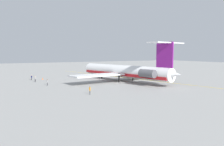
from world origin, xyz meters
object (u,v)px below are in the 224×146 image
object	(u,v)px
safety_cone_nose	(43,79)
safety_cone_wingtip	(112,73)
ground_crew_portside	(32,77)
ground_crew_near_tail	(35,78)
ground_crew_near_nose	(47,82)
ground_crew_starboard	(90,89)
main_jetliner	(126,71)

from	to	relation	value
safety_cone_nose	safety_cone_wingtip	bearing A→B (deg)	-75.78
ground_crew_portside	ground_crew_near_tail	bearing A→B (deg)	41.04
ground_crew_near_nose	safety_cone_wingtip	xyz separation A→B (m)	(21.95, -31.38, -0.79)
ground_crew_near_nose	safety_cone_wingtip	world-z (taller)	ground_crew_near_nose
ground_crew_starboard	safety_cone_nose	size ratio (longest dim) A/B	3.18
ground_crew_portside	safety_cone_wingtip	distance (m)	34.03
ground_crew_starboard	safety_cone_nose	xyz separation A→B (m)	(32.15, 3.03, -0.83)
ground_crew_starboard	ground_crew_portside	bearing A→B (deg)	114.00
ground_crew_near_tail	ground_crew_starboard	xyz separation A→B (m)	(-26.94, -6.26, -0.01)
main_jetliner	ground_crew_starboard	xyz separation A→B (m)	(-14.82, 18.18, -2.02)
main_jetliner	ground_crew_starboard	size ratio (longest dim) A/B	22.29
ground_crew_near_tail	safety_cone_nose	xyz separation A→B (m)	(5.21, -3.23, -0.85)
ground_crew_near_nose	ground_crew_portside	size ratio (longest dim) A/B	0.99
ground_crew_starboard	safety_cone_wingtip	distance (m)	47.78
ground_crew_starboard	safety_cone_nose	bearing A→B (deg)	107.88
safety_cone_nose	ground_crew_portside	bearing A→B (deg)	94.09
ground_crew_near_tail	safety_cone_wingtip	bearing A→B (deg)	150.24
main_jetliner	ground_crew_starboard	world-z (taller)	main_jetliner
ground_crew_portside	safety_cone_nose	size ratio (longest dim) A/B	3.10
ground_crew_near_nose	ground_crew_portside	distance (m)	14.29
ground_crew_portside	safety_cone_nose	bearing A→B (deg)	132.44
ground_crew_near_nose	ground_crew_portside	bearing A→B (deg)	128.71
main_jetliner	ground_crew_portside	bearing A→B (deg)	42.37
ground_crew_portside	safety_cone_nose	world-z (taller)	ground_crew_portside
main_jetliner	safety_cone_nose	world-z (taller)	main_jetliner
safety_cone_wingtip	ground_crew_starboard	bearing A→B (deg)	146.12
safety_cone_nose	ground_crew_near_tail	bearing A→B (deg)	148.20
safety_cone_nose	safety_cone_wingtip	world-z (taller)	same
main_jetliner	safety_cone_nose	distance (m)	27.53
main_jetliner	ground_crew_near_nose	size ratio (longest dim) A/B	23.25
ground_crew_near_tail	safety_cone_wingtip	world-z (taller)	ground_crew_near_tail
ground_crew_near_tail	safety_cone_wingtip	xyz separation A→B (m)	(12.72, -32.89, -0.85)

